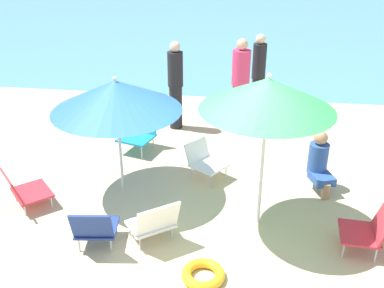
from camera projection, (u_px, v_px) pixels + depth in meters
The scene contains 15 objects.
ground_plane at pixel (218, 239), 5.75m from camera, with size 40.00×40.00×0.00m, color #D3BC8C.
sea_water at pixel (248, 26), 17.41m from camera, with size 40.00×16.00×0.01m, color #5693A3.
umbrella_green at pixel (268, 94), 5.27m from camera, with size 1.62×1.62×2.06m.
umbrella_blue at pixel (116, 96), 6.14m from camera, with size 1.80×1.80×1.76m.
beach_chair_a at pixel (139, 131), 7.88m from camera, with size 0.69×0.73×0.65m.
beach_chair_b at pixel (370, 228), 5.41m from camera, with size 0.59×0.55×0.65m.
beach_chair_c at pixel (24, 190), 6.28m from camera, with size 0.78×0.78×0.57m.
beach_chair_d at pixel (204, 159), 7.01m from camera, with size 0.72×0.70×0.57m.
beach_chair_e at pixel (95, 227), 5.46m from camera, with size 0.55×0.62×0.61m.
beach_chair_f at pixel (154, 222), 5.56m from camera, with size 0.75×0.74×0.62m.
person_a at pixel (176, 85), 8.49m from camera, with size 0.29×0.29×1.68m.
person_b at pixel (240, 86), 8.38m from camera, with size 0.33×0.33×1.75m.
person_c at pixel (319, 161), 6.65m from camera, with size 0.40×0.53×0.91m.
person_d at pixel (258, 76), 8.97m from camera, with size 0.26×0.26×1.69m.
swim_ring at pixel (203, 274), 5.09m from camera, with size 0.49×0.49×0.11m, color yellow.
Camera 1 is at (0.32, -4.64, 3.61)m, focal length 42.62 mm.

